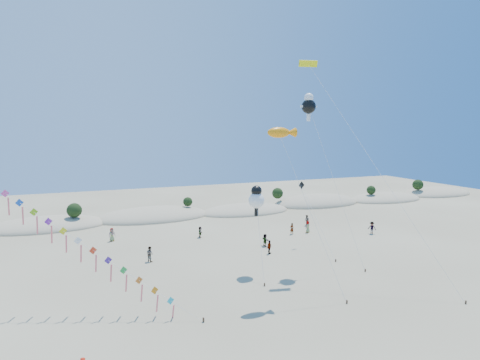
% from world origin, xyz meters
% --- Properties ---
extents(dune_ridge, '(145.30, 11.49, 5.57)m').
position_xyz_m(dune_ridge, '(1.06, 45.14, 0.11)').
color(dune_ridge, tan).
rests_on(dune_ridge, ground).
extents(fish_kite, '(5.09, 5.62, 14.74)m').
position_xyz_m(fish_kite, '(5.69, 10.67, 14.22)').
color(fish_kite, '#3F2D1E').
rests_on(fish_kite, ground).
extents(cartoon_kite_low, '(1.96, 5.25, 8.88)m').
position_xyz_m(cartoon_kite_low, '(5.66, 15.98, 7.54)').
color(cartoon_kite_low, '#3F2D1E').
rests_on(cartoon_kite_low, ground).
extents(cartoon_kite_high, '(4.84, 6.29, 18.38)m').
position_xyz_m(cartoon_kite_high, '(12.03, 16.64, 17.12)').
color(cartoon_kite_high, '#3F2D1E').
rests_on(cartoon_kite_high, ground).
extents(parafoil_kite, '(7.87, 15.13, 21.73)m').
position_xyz_m(parafoil_kite, '(11.96, 16.00, 20.68)').
color(parafoil_kite, '#3F2D1E').
rests_on(parafoil_kite, ground).
extents(dark_kite, '(1.01, 8.17, 8.06)m').
position_xyz_m(dark_kite, '(15.00, 20.98, 5.73)').
color(dark_kite, '#3F2D1E').
rests_on(dark_kite, ground).
extents(beachgoers, '(35.23, 13.35, 1.74)m').
position_xyz_m(beachgoers, '(10.64, 26.29, 0.82)').
color(beachgoers, slate).
rests_on(beachgoers, ground).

